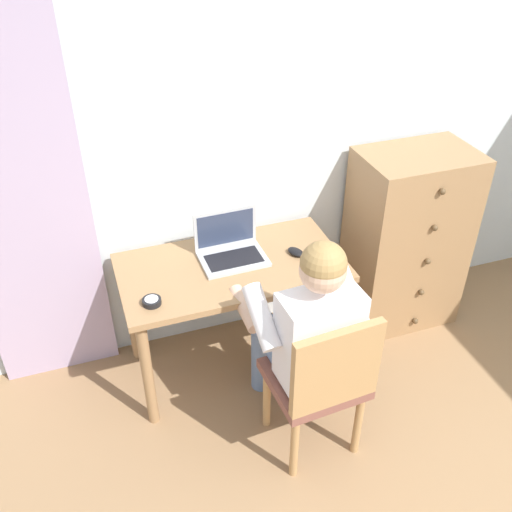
% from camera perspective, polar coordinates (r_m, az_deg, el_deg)
% --- Properties ---
extents(wall_back, '(4.80, 0.05, 2.50)m').
position_cam_1_polar(wall_back, '(3.15, 2.30, 12.38)').
color(wall_back, silver).
rests_on(wall_back, ground_plane).
extents(curtain_panel, '(0.62, 0.03, 2.18)m').
position_cam_1_polar(curtain_panel, '(2.98, -22.13, 4.86)').
color(curtain_panel, '#B29EBC').
rests_on(curtain_panel, ground_plane).
extents(desk, '(1.16, 0.62, 0.71)m').
position_cam_1_polar(desk, '(3.04, -2.40, -2.54)').
color(desk, '#9E754C').
rests_on(desk, ground_plane).
extents(dresser, '(0.65, 0.47, 1.12)m').
position_cam_1_polar(dresser, '(3.56, 14.61, 1.54)').
color(dresser, '#9E754C').
rests_on(dresser, ground_plane).
extents(chair, '(0.44, 0.43, 0.87)m').
position_cam_1_polar(chair, '(2.71, 6.52, -12.07)').
color(chair, brown).
rests_on(chair, ground_plane).
extents(person_seated, '(0.55, 0.60, 1.19)m').
position_cam_1_polar(person_seated, '(2.69, 4.95, -6.83)').
color(person_seated, '#6B84AD').
rests_on(person_seated, ground_plane).
extents(laptop, '(0.35, 0.26, 0.24)m').
position_cam_1_polar(laptop, '(3.02, -2.54, 0.78)').
color(laptop, '#B7BABF').
rests_on(laptop, desk).
extents(computer_mouse, '(0.10, 0.12, 0.03)m').
position_cam_1_polar(computer_mouse, '(3.06, 3.94, 0.41)').
color(computer_mouse, black).
rests_on(computer_mouse, desk).
extents(desk_clock, '(0.09, 0.09, 0.03)m').
position_cam_1_polar(desk_clock, '(2.76, -10.27, -4.44)').
color(desk_clock, black).
rests_on(desk_clock, desk).
extents(coffee_mug, '(0.12, 0.08, 0.09)m').
position_cam_1_polar(coffee_mug, '(2.98, 7.07, -0.01)').
color(coffee_mug, '#9E3D38').
rests_on(coffee_mug, desk).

